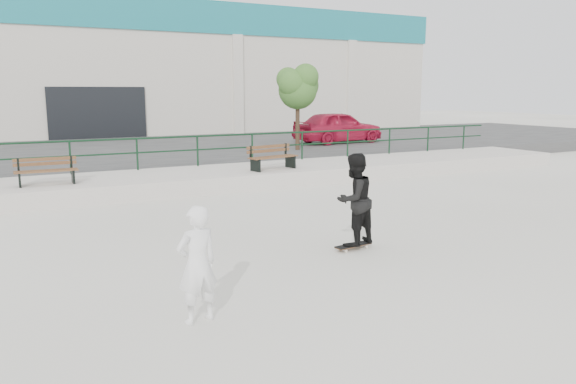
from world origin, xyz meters
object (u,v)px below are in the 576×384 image
standing_skater (354,200)px  seated_skater (197,265)px  bench_left (46,171)px  red_car (338,127)px  bench_right (272,157)px  tree (298,86)px  skateboard (353,246)px

standing_skater → seated_skater: 4.19m
seated_skater → bench_left: bearing=-93.4°
red_car → seated_skater: size_ratio=2.89×
bench_right → seated_skater: 10.93m
bench_left → seated_skater: seated_skater is taller
bench_right → standing_skater: standing_skater is taller
red_car → seated_skater: red_car is taller
tree → skateboard: bearing=-114.3°
bench_left → bench_right: 6.67m
bench_left → tree: 11.64m
red_car → skateboard: (-8.90, -14.38, -1.19)m
bench_right → red_car: size_ratio=0.39×
skateboard → standing_skater: (0.00, 0.00, 0.90)m
bench_right → standing_skater: bearing=-116.6°
red_car → skateboard: size_ratio=5.63×
bench_left → bench_right: (6.67, -0.18, 0.03)m
tree → seated_skater: size_ratio=2.31×
bench_left → red_car: red_car is taller
bench_right → skateboard: bearing=-116.6°
seated_skater → tree: bearing=-132.5°
bench_right → red_car: (6.96, 6.93, 0.38)m
red_car → seated_skater: (-12.63, -16.27, -0.49)m
tree → red_car: (3.29, 1.95, -1.93)m
standing_skater → seated_skater: standing_skater is taller
tree → skateboard: 13.99m
tree → skateboard: tree is taller
bench_left → skateboard: bearing=-57.2°
red_car → skateboard: 16.95m
bench_left → skateboard: bench_left is taller
bench_right → tree: 6.61m
tree → bench_left: bearing=-155.1°
tree → bench_right: bearing=-126.4°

